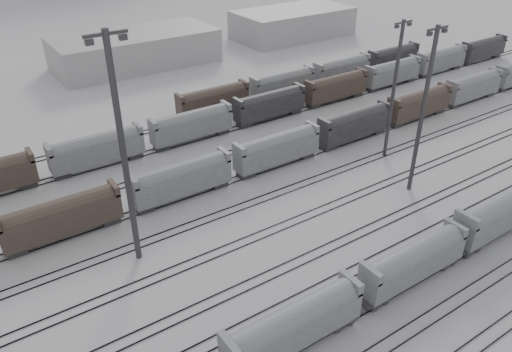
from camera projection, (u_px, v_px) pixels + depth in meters
ground at (390, 302)px, 54.65m from camera, size 900.00×900.00×0.00m
tracks at (292, 224)px, 67.13m from camera, size 220.00×71.50×0.16m
hopper_car_a at (294, 324)px, 47.53m from camera, size 15.09×3.00×5.40m
hopper_car_b at (414, 260)px, 55.81m from camera, size 14.63×2.91×5.23m
hopper_car_c at (502, 211)px, 63.71m from camera, size 16.14×3.21×5.77m
light_mast_b at (123, 150)px, 53.95m from camera, size 4.45×0.71×27.84m
light_mast_c at (423, 109)px, 68.69m from camera, size 3.91×0.62×24.41m
light_mast_d at (394, 88)px, 78.64m from camera, size 3.62×0.58×22.60m
bg_string_near at (277, 150)px, 80.02m from camera, size 151.00×3.00×5.60m
bg_string_mid at (270, 106)px, 96.32m from camera, size 151.00×3.00×5.60m
bg_string_far at (313, 78)px, 110.53m from camera, size 66.00×3.00×5.60m
warehouse_mid at (136, 49)px, 125.47m from camera, size 40.00×18.00×8.00m
warehouse_right at (293, 23)px, 149.72m from camera, size 35.00×18.00×8.00m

